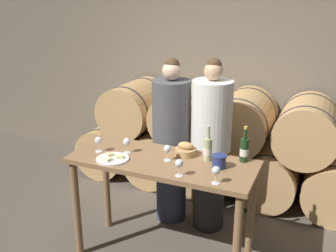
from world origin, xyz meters
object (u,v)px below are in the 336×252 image
(tasting_table, at_px, (162,177))
(wine_glass_center, at_px, (168,149))
(wine_glass_right, at_px, (179,164))
(blue_crock, at_px, (219,161))
(wine_glass_far_left, at_px, (98,141))
(person_left, at_px, (171,142))
(wine_glass_left, at_px, (127,142))
(person_right, at_px, (211,147))
(bread_basket, at_px, (186,150))
(wine_bottle_red, at_px, (244,150))
(cheese_plate, at_px, (113,159))
(wine_glass_far_right, at_px, (216,171))
(wine_bottle_white, at_px, (208,149))

(tasting_table, bearing_deg, wine_glass_center, 5.18)
(wine_glass_right, bearing_deg, tasting_table, 136.69)
(blue_crock, distance_m, wine_glass_far_left, 1.03)
(person_left, relative_size, blue_crock, 14.66)
(wine_glass_left, distance_m, wine_glass_center, 0.38)
(person_right, relative_size, blue_crock, 14.87)
(wine_glass_center, bearing_deg, person_left, 110.23)
(tasting_table, relative_size, person_left, 0.92)
(bread_basket, bearing_deg, tasting_table, -129.94)
(bread_basket, distance_m, wine_glass_far_left, 0.74)
(wine_bottle_red, height_order, blue_crock, wine_bottle_red)
(tasting_table, height_order, wine_glass_right, wine_glass_right)
(cheese_plate, bearing_deg, person_left, 77.66)
(tasting_table, distance_m, bread_basket, 0.30)
(person_left, bearing_deg, wine_glass_right, -63.86)
(wine_glass_left, relative_size, wine_glass_far_right, 1.00)
(person_left, xyz_separation_m, wine_glass_far_left, (-0.37, -0.71, 0.20))
(cheese_plate, height_order, wine_glass_right, wine_glass_right)
(wine_bottle_white, distance_m, cheese_plate, 0.77)
(wine_glass_far_left, bearing_deg, wine_glass_right, -11.50)
(blue_crock, distance_m, bread_basket, 0.35)
(wine_glass_far_left, bearing_deg, person_right, 42.49)
(person_left, height_order, bread_basket, person_left)
(wine_glass_left, xyz_separation_m, wine_glass_far_right, (0.85, -0.24, 0.00))
(wine_bottle_white, relative_size, wine_glass_center, 2.19)
(tasting_table, relative_size, wine_glass_far_left, 11.49)
(wine_bottle_red, bearing_deg, person_right, 133.90)
(person_right, distance_m, cheese_plate, 1.00)
(person_left, xyz_separation_m, cheese_plate, (-0.18, -0.81, 0.12))
(wine_glass_left, bearing_deg, blue_crock, 1.50)
(wine_glass_far_left, distance_m, wine_glass_left, 0.24)
(wine_glass_left, xyz_separation_m, wine_glass_right, (0.57, -0.23, 0.00))
(wine_glass_far_left, bearing_deg, bread_basket, 18.03)
(bread_basket, distance_m, wine_glass_right, 0.41)
(person_right, distance_m, bread_basket, 0.51)
(wine_bottle_red, relative_size, wine_glass_far_right, 2.22)
(person_left, height_order, wine_glass_far_right, person_left)
(wine_bottle_white, xyz_separation_m, wine_glass_right, (-0.10, -0.36, -0.00))
(bread_basket, height_order, wine_glass_far_right, wine_glass_far_right)
(wine_glass_left, xyz_separation_m, wine_glass_center, (0.38, -0.01, 0.00))
(wine_bottle_white, relative_size, cheese_plate, 1.09)
(bread_basket, distance_m, cheese_plate, 0.61)
(bread_basket, xyz_separation_m, wine_glass_center, (-0.09, -0.16, 0.05))
(tasting_table, height_order, bread_basket, bread_basket)
(bread_basket, height_order, cheese_plate, bread_basket)
(wine_bottle_red, height_order, wine_glass_left, wine_bottle_red)
(wine_glass_far_left, height_order, wine_glass_left, same)
(bread_basket, bearing_deg, blue_crock, -22.67)
(person_left, bearing_deg, bread_basket, -55.35)
(person_left, height_order, cheese_plate, person_left)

